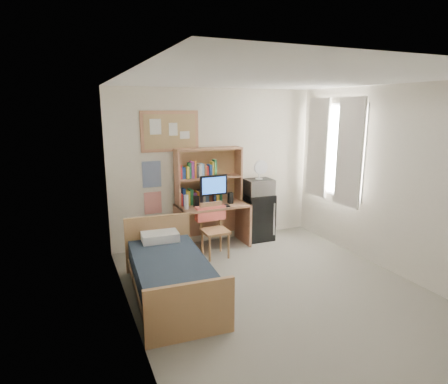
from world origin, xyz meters
name	(u,v)px	position (x,y,z in m)	size (l,w,h in m)	color
floor	(277,292)	(0.00, 0.00, -0.01)	(3.60, 4.20, 0.02)	gray
ceiling	(285,79)	(0.00, 0.00, 2.60)	(3.60, 4.20, 0.02)	white
wall_back	(215,167)	(0.00, 2.10, 1.30)	(3.60, 0.04, 2.60)	white
wall_front	(441,254)	(0.00, -2.10, 1.30)	(3.60, 0.04, 2.60)	white
wall_left	(129,208)	(-1.80, 0.00, 1.30)	(0.04, 4.20, 2.60)	white
wall_right	(393,181)	(1.80, 0.00, 1.30)	(0.04, 4.20, 2.60)	white
window_unit	(334,150)	(1.75, 1.20, 1.60)	(0.10, 1.40, 1.70)	white
curtain_left	(349,153)	(1.72, 0.80, 1.60)	(0.04, 0.55, 1.70)	silver
curtain_right	(318,148)	(1.72, 1.60, 1.60)	(0.04, 0.55, 1.70)	silver
bulletin_board	(170,131)	(-0.78, 2.08, 1.92)	(0.94, 0.03, 0.64)	tan
poster_wave	(152,174)	(-1.10, 2.09, 1.25)	(0.30, 0.01, 0.42)	navy
poster_japan	(153,203)	(-1.10, 2.09, 0.78)	(0.28, 0.01, 0.36)	red
desk	(213,226)	(-0.18, 1.79, 0.37)	(1.17, 0.59, 0.73)	#B07755
desk_chair	(215,231)	(-0.30, 1.37, 0.42)	(0.42, 0.42, 0.85)	#AF8053
mini_fridge	(258,216)	(0.69, 1.84, 0.41)	(0.48, 0.48, 0.81)	black
bed	(172,279)	(-1.28, 0.37, 0.24)	(0.89, 1.77, 0.49)	#1C2633
hutch	(209,176)	(-0.19, 1.94, 1.19)	(1.12, 0.28, 0.91)	#B07755
monitor	(214,191)	(-0.18, 1.73, 0.98)	(0.46, 0.04, 0.49)	black
keyboard	(217,207)	(-0.18, 1.59, 0.74)	(0.41, 0.13, 0.02)	black
speaker_left	(196,202)	(-0.48, 1.72, 0.82)	(0.07, 0.07, 0.18)	black
speaker_right	(230,198)	(0.12, 1.73, 0.83)	(0.08, 0.08, 0.18)	black
water_bottle	(186,202)	(-0.66, 1.68, 0.85)	(0.07, 0.07, 0.23)	white
hoodie	(210,213)	(-0.30, 1.57, 0.66)	(0.48, 0.15, 0.23)	#FF6E61
microwave	(259,187)	(0.69, 1.82, 0.95)	(0.46, 0.35, 0.27)	#BABABF
desk_fan	(259,171)	(0.69, 1.82, 1.23)	(0.24, 0.24, 0.30)	white
pillow	(160,236)	(-1.23, 1.12, 0.55)	(0.50, 0.35, 0.12)	white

